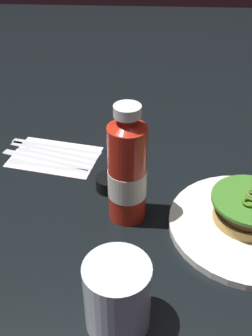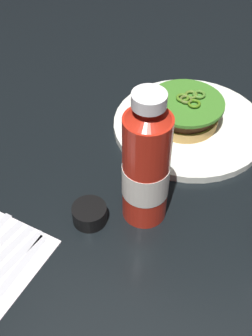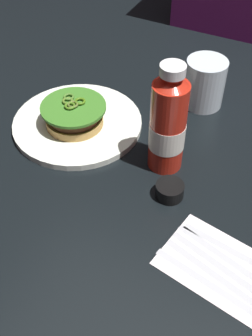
{
  "view_description": "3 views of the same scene",
  "coord_description": "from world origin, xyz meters",
  "px_view_note": "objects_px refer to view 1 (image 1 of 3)",
  "views": [
    {
      "loc": [
        0.01,
        0.51,
        0.5
      ],
      "look_at": [
        0.05,
        -0.12,
        0.05
      ],
      "focal_mm": 44.0,
      "sensor_mm": 36.0,
      "label": 1
    },
    {
      "loc": [
        0.46,
        0.05,
        0.53
      ],
      "look_at": [
        0.03,
        -0.08,
        0.08
      ],
      "focal_mm": 47.53,
      "sensor_mm": 36.0,
      "label": 2
    },
    {
      "loc": [
        0.24,
        -0.61,
        0.58
      ],
      "look_at": [
        0.0,
        -0.14,
        0.05
      ],
      "focal_mm": 45.14,
      "sensor_mm": 36.0,
      "label": 3
    }
  ],
  "objects_px": {
    "water_glass": "(117,296)",
    "dinner_plate": "(248,226)",
    "table_knife": "(47,149)",
    "condiment_cup": "(109,183)",
    "fork_utensil": "(40,164)",
    "steak_knife": "(50,145)",
    "spoon_utensil": "(43,153)",
    "burger_sandwich": "(250,209)",
    "butter_knife": "(40,158)",
    "napkin": "(55,157)",
    "ketchup_bottle": "(127,171)"
  },
  "relations": [
    {
      "from": "dinner_plate",
      "to": "butter_knife",
      "type": "height_order",
      "value": "dinner_plate"
    },
    {
      "from": "spoon_utensil",
      "to": "fork_utensil",
      "type": "xyz_separation_m",
      "value": [
        -0.0,
        0.04,
        0.0
      ]
    },
    {
      "from": "water_glass",
      "to": "condiment_cup",
      "type": "distance_m",
      "value": 0.3
    },
    {
      "from": "burger_sandwich",
      "to": "fork_utensil",
      "type": "xyz_separation_m",
      "value": [
        0.4,
        -0.16,
        -0.03
      ]
    },
    {
      "from": "table_knife",
      "to": "napkin",
      "type": "bearing_deg",
      "value": 130.26
    },
    {
      "from": "spoon_utensil",
      "to": "butter_knife",
      "type": "relative_size",
      "value": 0.89
    },
    {
      "from": "butter_knife",
      "to": "condiment_cup",
      "type": "bearing_deg",
      "value": 149.59
    },
    {
      "from": "steak_knife",
      "to": "spoon_utensil",
      "type": "relative_size",
      "value": 1.16
    },
    {
      "from": "steak_knife",
      "to": "table_knife",
      "type": "bearing_deg",
      "value": 80.87
    },
    {
      "from": "burger_sandwich",
      "to": "spoon_utensil",
      "type": "height_order",
      "value": "burger_sandwich"
    },
    {
      "from": "steak_knife",
      "to": "table_knife",
      "type": "xyz_separation_m",
      "value": [
        0.0,
        0.02,
        0.0
      ]
    },
    {
      "from": "dinner_plate",
      "to": "condiment_cup",
      "type": "height_order",
      "value": "condiment_cup"
    },
    {
      "from": "table_knife",
      "to": "condiment_cup",
      "type": "bearing_deg",
      "value": 139.42
    },
    {
      "from": "ketchup_bottle",
      "to": "fork_utensil",
      "type": "relative_size",
      "value": 1.23
    },
    {
      "from": "napkin",
      "to": "table_knife",
      "type": "height_order",
      "value": "table_knife"
    },
    {
      "from": "ketchup_bottle",
      "to": "table_knife",
      "type": "relative_size",
      "value": 1.07
    },
    {
      "from": "dinner_plate",
      "to": "napkin",
      "type": "bearing_deg",
      "value": -27.81
    },
    {
      "from": "burger_sandwich",
      "to": "table_knife",
      "type": "xyz_separation_m",
      "value": [
        0.4,
        -0.22,
        -0.03
      ]
    },
    {
      "from": "napkin",
      "to": "burger_sandwich",
      "type": "bearing_deg",
      "value": 153.37
    },
    {
      "from": "dinner_plate",
      "to": "butter_knife",
      "type": "distance_m",
      "value": 0.45
    },
    {
      "from": "table_knife",
      "to": "spoon_utensil",
      "type": "xyz_separation_m",
      "value": [
        0.01,
        0.02,
        -0.0
      ]
    },
    {
      "from": "ketchup_bottle",
      "to": "butter_knife",
      "type": "xyz_separation_m",
      "value": [
        0.2,
        -0.16,
        -0.09
      ]
    },
    {
      "from": "napkin",
      "to": "spoon_utensil",
      "type": "bearing_deg",
      "value": -16.91
    },
    {
      "from": "water_glass",
      "to": "fork_utensil",
      "type": "height_order",
      "value": "water_glass"
    },
    {
      "from": "table_knife",
      "to": "spoon_utensil",
      "type": "bearing_deg",
      "value": 70.17
    },
    {
      "from": "steak_knife",
      "to": "butter_knife",
      "type": "distance_m",
      "value": 0.05
    },
    {
      "from": "water_glass",
      "to": "dinner_plate",
      "type": "bearing_deg",
      "value": -137.38
    },
    {
      "from": "burger_sandwich",
      "to": "napkin",
      "type": "xyz_separation_m",
      "value": [
        0.38,
        -0.19,
        -0.04
      ]
    },
    {
      "from": "burger_sandwich",
      "to": "fork_utensil",
      "type": "distance_m",
      "value": 0.43
    },
    {
      "from": "ketchup_bottle",
      "to": "napkin",
      "type": "xyz_separation_m",
      "value": [
        0.17,
        -0.18,
        -0.1
      ]
    },
    {
      "from": "burger_sandwich",
      "to": "fork_utensil",
      "type": "height_order",
      "value": "burger_sandwich"
    },
    {
      "from": "table_knife",
      "to": "ketchup_bottle",
      "type": "bearing_deg",
      "value": 133.31
    },
    {
      "from": "table_knife",
      "to": "fork_utensil",
      "type": "relative_size",
      "value": 1.16
    },
    {
      "from": "dinner_plate",
      "to": "butter_knife",
      "type": "xyz_separation_m",
      "value": [
        0.41,
        -0.19,
        -0.0
      ]
    },
    {
      "from": "ketchup_bottle",
      "to": "butter_knife",
      "type": "distance_m",
      "value": 0.27
    },
    {
      "from": "condiment_cup",
      "to": "steak_knife",
      "type": "relative_size",
      "value": 0.24
    },
    {
      "from": "spoon_utensil",
      "to": "butter_knife",
      "type": "xyz_separation_m",
      "value": [
        0.0,
        0.02,
        0.0
      ]
    },
    {
      "from": "burger_sandwich",
      "to": "napkin",
      "type": "distance_m",
      "value": 0.42
    },
    {
      "from": "water_glass",
      "to": "steak_knife",
      "type": "height_order",
      "value": "water_glass"
    },
    {
      "from": "ketchup_bottle",
      "to": "spoon_utensil",
      "type": "xyz_separation_m",
      "value": [
        0.2,
        -0.18,
        -0.09
      ]
    },
    {
      "from": "ketchup_bottle",
      "to": "burger_sandwich",
      "type": "bearing_deg",
      "value": 176.14
    },
    {
      "from": "ketchup_bottle",
      "to": "table_knife",
      "type": "xyz_separation_m",
      "value": [
        0.19,
        -0.2,
        -0.09
      ]
    },
    {
      "from": "burger_sandwich",
      "to": "steak_knife",
      "type": "bearing_deg",
      "value": -30.24
    },
    {
      "from": "dinner_plate",
      "to": "spoon_utensil",
      "type": "height_order",
      "value": "dinner_plate"
    },
    {
      "from": "napkin",
      "to": "fork_utensil",
      "type": "relative_size",
      "value": 1.04
    },
    {
      "from": "water_glass",
      "to": "condiment_cup",
      "type": "xyz_separation_m",
      "value": [
        0.04,
        -0.29,
        -0.04
      ]
    },
    {
      "from": "steak_knife",
      "to": "table_knife",
      "type": "height_order",
      "value": "same"
    },
    {
      "from": "butter_knife",
      "to": "fork_utensil",
      "type": "distance_m",
      "value": 0.02
    },
    {
      "from": "napkin",
      "to": "water_glass",
      "type": "bearing_deg",
      "value": 113.04
    },
    {
      "from": "burger_sandwich",
      "to": "condiment_cup",
      "type": "relative_size",
      "value": 2.61
    }
  ]
}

